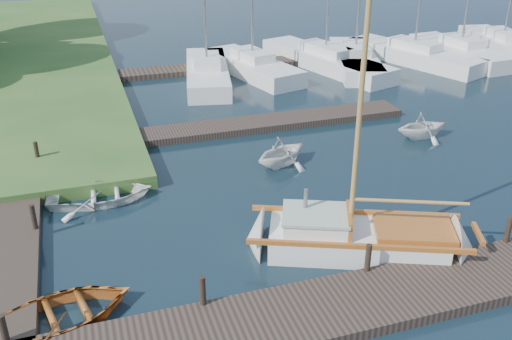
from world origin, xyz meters
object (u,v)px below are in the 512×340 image
object	(u,v)px
mooring_post_0	(4,330)
dinghy	(60,310)
tender_d	(423,124)
marina_boat_3	(325,59)
marina_boat_7	(503,43)
mooring_post_5	(37,152)
marina_boat_1	(207,71)
tender_b	(282,149)
marina_boat_2	(252,65)
mooring_post_3	(508,230)
mooring_post_2	(368,258)
marina_boat_4	(355,58)
sailboat	(362,240)
tender_a	(99,192)
mooring_post_1	(203,291)
marina_boat_5	(414,54)
mooring_post_4	(33,217)
marina_boat_6	(460,50)

from	to	relation	value
mooring_post_0	dinghy	size ratio (longest dim) A/B	0.23
mooring_post_0	tender_d	size ratio (longest dim) A/B	0.34
marina_boat_3	marina_boat_7	bearing A→B (deg)	-106.70
mooring_post_5	marina_boat_1	distance (m)	12.46
marina_boat_3	marina_boat_7	world-z (taller)	marina_boat_7
tender_b	marina_boat_2	world-z (taller)	marina_boat_2
mooring_post_3	marina_boat_2	xyz separation A→B (m)	(-1.54, 19.37, -0.13)
mooring_post_0	mooring_post_2	bearing A→B (deg)	0.00
marina_boat_4	sailboat	bearing A→B (deg)	172.03
tender_a	sailboat	bearing A→B (deg)	-123.88
mooring_post_0	tender_d	world-z (taller)	tender_d
mooring_post_5	marina_boat_3	xyz separation A→B (m)	(16.02, 9.35, -0.13)
mooring_post_1	mooring_post_5	xyz separation A→B (m)	(-4.00, 10.00, 0.00)
marina_boat_2	marina_boat_5	xyz separation A→B (m)	(10.16, -0.65, -0.00)
mooring_post_5	tender_d	size ratio (longest dim) A/B	0.34
mooring_post_2	mooring_post_5	bearing A→B (deg)	130.36
mooring_post_5	sailboat	distance (m)	12.54
mooring_post_1	mooring_post_3	xyz separation A→B (m)	(9.00, 0.00, 0.00)
mooring_post_4	marina_boat_1	xyz separation A→B (m)	(8.70, 13.92, -0.14)
tender_b	tender_d	xyz separation A→B (m)	(6.64, 0.70, -0.02)
mooring_post_2	marina_boat_4	world-z (taller)	marina_boat_4
sailboat	marina_boat_7	bearing A→B (deg)	65.42
marina_boat_5	marina_boat_7	world-z (taller)	marina_boat_7
sailboat	marina_boat_2	xyz separation A→B (m)	(2.45, 18.07, 0.23)
marina_boat_7	marina_boat_2	bearing A→B (deg)	100.82
mooring_post_3	tender_b	size ratio (longest dim) A/B	0.33
mooring_post_3	mooring_post_4	world-z (taller)	same
mooring_post_1	marina_boat_3	world-z (taller)	marina_boat_3
marina_boat_1	marina_boat_5	bearing A→B (deg)	-79.19
tender_b	marina_boat_6	distance (m)	19.45
marina_boat_2	marina_boat_3	size ratio (longest dim) A/B	0.90
marina_boat_6	marina_boat_7	bearing A→B (deg)	-82.98
dinghy	marina_boat_7	distance (m)	33.60
mooring_post_2	marina_boat_4	bearing A→B (deg)	63.94
sailboat	mooring_post_4	bearing A→B (deg)	-179.44
mooring_post_3	sailboat	world-z (taller)	sailboat
dinghy	tender_a	bearing A→B (deg)	-26.43
mooring_post_4	marina_boat_3	xyz separation A→B (m)	(16.02, 14.35, -0.13)
mooring_post_0	marina_boat_4	xyz separation A→B (m)	(18.26, 18.94, -0.13)
mooring_post_4	tender_a	distance (m)	2.64
tender_d	marina_boat_4	xyz separation A→B (m)	(2.28, 10.73, -0.04)
mooring_post_0	dinghy	distance (m)	1.41
tender_d	marina_boat_1	xyz separation A→B (m)	(-6.79, 10.71, -0.05)
mooring_post_2	marina_boat_7	distance (m)	27.90
mooring_post_5	tender_b	xyz separation A→B (m)	(8.84, -2.49, -0.07)
tender_d	marina_boat_1	world-z (taller)	marina_boat_1
marina_boat_6	marina_boat_7	distance (m)	3.87
mooring_post_3	marina_boat_3	bearing A→B (deg)	81.14
mooring_post_0	marina_boat_2	xyz separation A→B (m)	(11.96, 19.37, -0.13)
mooring_post_3	sailboat	bearing A→B (deg)	162.01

